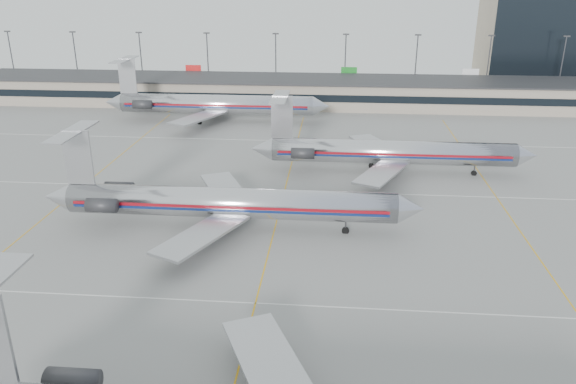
# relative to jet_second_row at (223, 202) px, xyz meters

# --- Properties ---
(ground) EXTENTS (260.00, 260.00, 0.00)m
(ground) POSITION_rel_jet_second_row_xyz_m (6.25, -26.34, -3.54)
(ground) COLOR gray
(ground) RESTS_ON ground
(apron_markings) EXTENTS (160.00, 0.15, 0.02)m
(apron_markings) POSITION_rel_jet_second_row_xyz_m (6.25, -16.34, -3.53)
(apron_markings) COLOR silver
(apron_markings) RESTS_ON ground
(terminal) EXTENTS (162.00, 17.00, 6.25)m
(terminal) POSITION_rel_jet_second_row_xyz_m (6.25, 71.63, -0.38)
(terminal) COLOR gray
(terminal) RESTS_ON ground
(light_mast_row) EXTENTS (163.60, 0.40, 15.28)m
(light_mast_row) POSITION_rel_jet_second_row_xyz_m (6.25, 85.66, 5.04)
(light_mast_row) COLOR #38383D
(light_mast_row) RESTS_ON ground
(distant_building) EXTENTS (30.00, 20.00, 25.00)m
(distant_building) POSITION_rel_jet_second_row_xyz_m (68.25, 101.66, 8.96)
(distant_building) COLOR tan
(distant_building) RESTS_ON ground
(jet_second_row) EXTENTS (46.65, 27.47, 12.21)m
(jet_second_row) POSITION_rel_jet_second_row_xyz_m (0.00, 0.00, 0.00)
(jet_second_row) COLOR silver
(jet_second_row) RESTS_ON ground
(jet_third_row) EXTENTS (44.19, 27.18, 12.08)m
(jet_third_row) POSITION_rel_jet_second_row_xyz_m (21.31, 22.79, -0.03)
(jet_third_row) COLOR silver
(jet_third_row) RESTS_ON ground
(jet_back_row) EXTENTS (47.95, 29.50, 13.11)m
(jet_back_row) POSITION_rel_jet_second_row_xyz_m (-12.87, 53.09, 0.26)
(jet_back_row) COLOR silver
(jet_back_row) RESTS_ON ground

